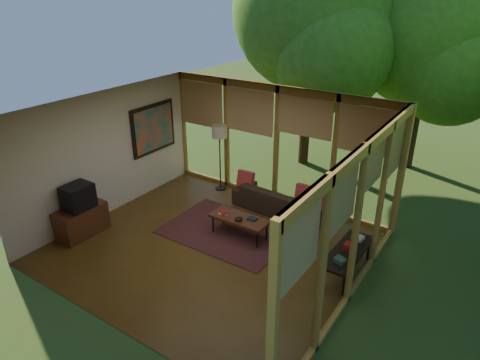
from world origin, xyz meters
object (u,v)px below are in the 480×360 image
Objects in this scene: television at (78,197)px; floor_lamp at (219,135)px; side_console at (344,252)px; sofa at (275,199)px; coffee_table at (239,219)px; media_cabinet at (82,221)px.

floor_lamp is at bearing 71.82° from television.
sofa is at bearing 148.15° from side_console.
coffee_table is at bearing 32.34° from television.
sofa is 2.49m from side_console.
coffee_table is (-0.05, -1.35, 0.11)m from sofa.
side_console is at bearing 19.65° from media_cabinet.
television is at bearing 51.23° from sofa.
side_console is at bearing 1.06° from coffee_table.
media_cabinet is at bearing 180.00° from television.
television is 0.39× the size of side_console.
sofa is at bearing 48.16° from television.
coffee_table is at bearing 32.14° from media_cabinet.
sofa reaches higher than coffee_table.
floor_lamp reaches higher than television.
floor_lamp is at bearing 135.83° from coffee_table.
television is 0.33× the size of floor_lamp.
sofa is 1.89× the size of media_cabinet.
side_console is at bearing -21.99° from floor_lamp.
television is (-2.73, -3.05, 0.57)m from sofa.
coffee_table is at bearing -178.94° from side_console.
media_cabinet is 3.19m from coffee_table.
floor_lamp is (1.09, 3.26, 1.11)m from media_cabinet.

